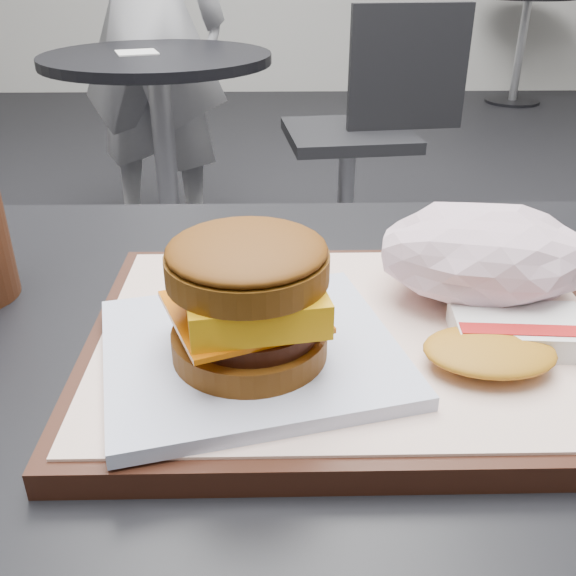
# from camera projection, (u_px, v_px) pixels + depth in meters

# --- Properties ---
(customer_table) EXTENTS (0.80, 0.60, 0.77)m
(customer_table) POSITION_uv_depth(u_px,v_px,m) (268.00, 521.00, 0.57)
(customer_table) COLOR #A5A5AA
(customer_table) RESTS_ON ground
(serving_tray) EXTENTS (0.38, 0.28, 0.02)m
(serving_tray) POSITION_uv_depth(u_px,v_px,m) (353.00, 341.00, 0.47)
(serving_tray) COLOR black
(serving_tray) RESTS_ON customer_table
(breakfast_sandwich) EXTENTS (0.23, 0.21, 0.09)m
(breakfast_sandwich) POSITION_uv_depth(u_px,v_px,m) (250.00, 311.00, 0.41)
(breakfast_sandwich) COLOR white
(breakfast_sandwich) RESTS_ON serving_tray
(hash_brown) EXTENTS (0.12, 0.09, 0.02)m
(hash_brown) POSITION_uv_depth(u_px,v_px,m) (506.00, 339.00, 0.43)
(hash_brown) COLOR white
(hash_brown) RESTS_ON serving_tray
(crumpled_wrapper) EXTENTS (0.16, 0.12, 0.07)m
(crumpled_wrapper) POSITION_uv_depth(u_px,v_px,m) (483.00, 254.00, 0.49)
(crumpled_wrapper) COLOR silver
(crumpled_wrapper) RESTS_ON serving_tray
(neighbor_table) EXTENTS (0.70, 0.70, 0.75)m
(neighbor_table) POSITION_uv_depth(u_px,v_px,m) (162.00, 120.00, 2.03)
(neighbor_table) COLOR black
(neighbor_table) RESTS_ON ground
(napkin) EXTENTS (0.15, 0.15, 0.00)m
(napkin) POSITION_uv_depth(u_px,v_px,m) (137.00, 52.00, 1.95)
(napkin) COLOR silver
(napkin) RESTS_ON neighbor_table
(neighbor_chair) EXTENTS (0.62, 0.47, 0.88)m
(neighbor_chair) POSITION_uv_depth(u_px,v_px,m) (369.00, 120.00, 2.20)
(neighbor_chair) COLOR #A2A2A7
(neighbor_chair) RESTS_ON ground
(patron) EXTENTS (0.66, 0.51, 1.62)m
(patron) POSITION_uv_depth(u_px,v_px,m) (146.00, 17.00, 2.32)
(patron) COLOR silver
(patron) RESTS_ON ground
(bg_table_far) EXTENTS (0.66, 0.66, 0.75)m
(bg_table_far) POSITION_uv_depth(u_px,v_px,m) (525.00, 22.00, 4.58)
(bg_table_far) COLOR black
(bg_table_far) RESTS_ON ground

